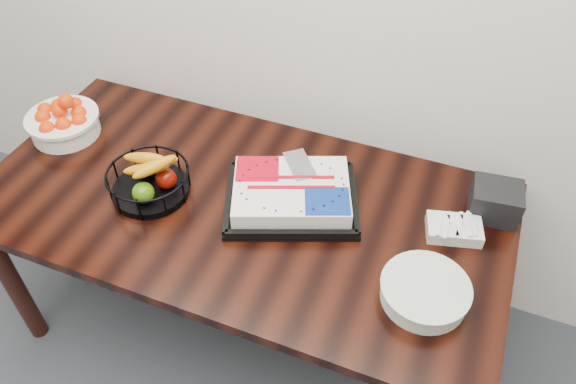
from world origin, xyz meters
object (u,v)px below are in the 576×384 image
at_px(fruit_basket, 149,179).
at_px(plate_stack, 425,292).
at_px(table, 241,219).
at_px(napkin_box, 495,201).
at_px(tangerine_bowl, 62,118).
at_px(cake_tray, 291,194).

bearing_deg(fruit_basket, plate_stack, -5.16).
relative_size(table, napkin_box, 11.41).
xyz_separation_m(tangerine_bowl, napkin_box, (1.58, 0.17, -0.02)).
height_order(table, fruit_basket, fruit_basket).
bearing_deg(table, fruit_basket, -166.47).
bearing_deg(napkin_box, tangerine_bowl, -173.72).
distance_m(cake_tray, napkin_box, 0.67).
bearing_deg(napkin_box, fruit_basket, -163.13).
bearing_deg(table, tangerine_bowl, 173.55).
distance_m(table, napkin_box, 0.85).
distance_m(cake_tray, plate_stack, 0.54).
height_order(tangerine_bowl, napkin_box, tangerine_bowl).
relative_size(plate_stack, napkin_box, 1.64).
distance_m(cake_tray, fruit_basket, 0.49).
relative_size(fruit_basket, plate_stack, 1.08).
distance_m(cake_tray, tangerine_bowl, 0.94).
bearing_deg(tangerine_bowl, napkin_box, 6.28).
relative_size(table, fruit_basket, 6.43).
bearing_deg(napkin_box, cake_tray, -162.32).
xyz_separation_m(cake_tray, plate_stack, (0.50, -0.22, -0.01)).
xyz_separation_m(fruit_basket, napkin_box, (1.10, 0.33, -0.01)).
xyz_separation_m(tangerine_bowl, plate_stack, (1.44, -0.25, -0.04)).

